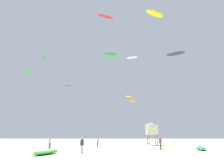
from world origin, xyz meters
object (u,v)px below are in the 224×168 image
at_px(person_midground, 160,142).
at_px(kite_aloft_2, 155,14).
at_px(person_foreground, 82,144).
at_px(person_right, 98,141).
at_px(kite_aloft_0, 133,101).
at_px(lifeguard_tower, 152,128).
at_px(kite_aloft_8, 111,54).
at_px(person_left, 50,142).
at_px(kite_grounded_mid, 46,153).
at_px(kite_grounded_near, 201,148).
at_px(kite_aloft_3, 129,96).
at_px(kite_aloft_5, 175,54).
at_px(kite_aloft_9, 106,16).
at_px(kite_aloft_6, 26,71).
at_px(kite_aloft_1, 45,57).
at_px(kite_aloft_4, 132,58).
at_px(kite_aloft_7, 70,85).

distance_m(person_midground, kite_aloft_2, 24.51).
relative_size(person_foreground, person_midground, 1.06).
height_order(person_right, kite_aloft_0, kite_aloft_0).
relative_size(lifeguard_tower, kite_aloft_8, 1.05).
bearing_deg(person_left, kite_grounded_mid, 140.34).
xyz_separation_m(kite_grounded_near, kite_aloft_0, (-7.07, 17.93, 9.46)).
distance_m(kite_aloft_2, kite_aloft_3, 24.28).
bearing_deg(person_midground, kite_aloft_3, -67.61).
height_order(person_midground, kite_aloft_5, kite_aloft_5).
distance_m(kite_grounded_near, kite_aloft_9, 31.44).
relative_size(kite_grounded_mid, kite_aloft_6, 1.49).
height_order(person_foreground, kite_aloft_2, kite_aloft_2).
xyz_separation_m(kite_grounded_near, kite_aloft_1, (-30.07, 19.39, 21.47)).
bearing_deg(kite_aloft_8, kite_grounded_near, -62.62).
bearing_deg(kite_aloft_3, kite_grounded_mid, -109.93).
height_order(kite_grounded_near, lifeguard_tower, lifeguard_tower).
bearing_deg(kite_aloft_4, kite_aloft_2, -74.90).
bearing_deg(kite_aloft_5, kite_aloft_0, 135.83).
xyz_separation_m(kite_grounded_mid, kite_aloft_9, (5.38, 15.05, 26.89)).
distance_m(kite_aloft_0, kite_aloft_7, 22.68).
distance_m(person_midground, lifeguard_tower, 9.58).
relative_size(kite_aloft_1, kite_aloft_5, 0.80).
distance_m(kite_aloft_2, kite_aloft_4, 13.63).
bearing_deg(person_midground, kite_aloft_5, -107.39).
height_order(person_left, kite_aloft_6, kite_aloft_6).
height_order(lifeguard_tower, kite_aloft_6, kite_aloft_6).
distance_m(kite_aloft_3, kite_aloft_4, 11.65).
distance_m(kite_aloft_0, kite_aloft_4, 11.26).
bearing_deg(kite_grounded_mid, kite_grounded_near, 16.93).
relative_size(lifeguard_tower, kite_aloft_6, 1.66).
bearing_deg(kite_aloft_6, person_left, -42.22).
distance_m(person_foreground, kite_aloft_5, 27.92).
xyz_separation_m(kite_aloft_3, kite_aloft_4, (0.44, -7.83, 8.61)).
relative_size(kite_grounded_mid, kite_aloft_5, 0.95).
relative_size(lifeguard_tower, kite_aloft_7, 1.08).
height_order(person_midground, lifeguard_tower, lifeguard_tower).
distance_m(person_foreground, kite_grounded_near, 15.90).
bearing_deg(kite_grounded_mid, kite_aloft_9, 70.33).
bearing_deg(kite_aloft_5, kite_grounded_mid, -142.53).
bearing_deg(kite_grounded_mid, kite_aloft_3, 70.07).
bearing_deg(kite_grounded_near, kite_aloft_0, 111.51).
bearing_deg(kite_aloft_3, kite_aloft_4, -86.79).
xyz_separation_m(kite_aloft_0, kite_aloft_2, (3.54, -12.61, 15.20)).
relative_size(kite_aloft_0, kite_aloft_5, 0.58).
bearing_deg(kite_aloft_0, kite_aloft_5, -44.17).
bearing_deg(kite_grounded_near, person_foreground, -163.03).
height_order(kite_grounded_mid, kite_aloft_1, kite_aloft_1).
height_order(kite_aloft_7, kite_aloft_8, kite_aloft_8).
relative_size(kite_aloft_5, kite_aloft_9, 0.96).
bearing_deg(kite_aloft_4, kite_aloft_6, -161.04).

